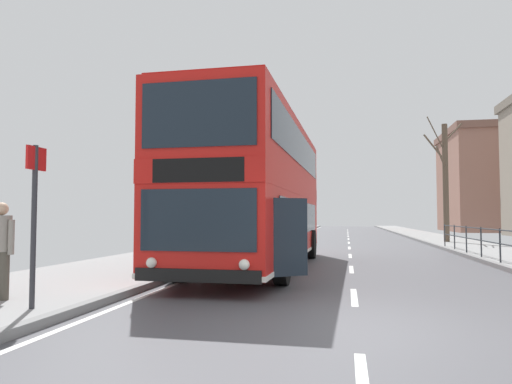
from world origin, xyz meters
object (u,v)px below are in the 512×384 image
Objects in this scene: double_decker_bus_main at (259,192)px; pedestrian_companion at (1,245)px; background_building_01 at (493,180)px; bare_tree_far_00 at (445,179)px; bus_stop_sign_near at (34,207)px.

double_decker_bus_main is 7.63m from pedestrian_companion.
background_building_01 is at bearing 65.78° from double_decker_bus_main.
background_building_01 is at bearing 69.05° from bare_tree_far_00.
pedestrian_companion is at bearing -114.65° from double_decker_bus_main.
double_decker_bus_main is at bearing -114.22° from background_building_01.
double_decker_bus_main is 43.90m from background_building_01.
background_building_01 is (21.10, 46.77, 4.38)m from pedestrian_companion.
double_decker_bus_main is 1.62× the size of bare_tree_far_00.
bus_stop_sign_near is (-2.10, -7.42, -0.60)m from double_decker_bus_main.
pedestrian_companion is 23.87m from bare_tree_far_00.
bare_tree_far_00 is at bearing 64.70° from bus_stop_sign_near.
bus_stop_sign_near is at bearing -29.02° from pedestrian_companion.
bare_tree_far_00 is 0.57× the size of background_building_01.
double_decker_bus_main is at bearing -119.81° from bare_tree_far_00.
double_decker_bus_main is 4.54× the size of bus_stop_sign_near.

